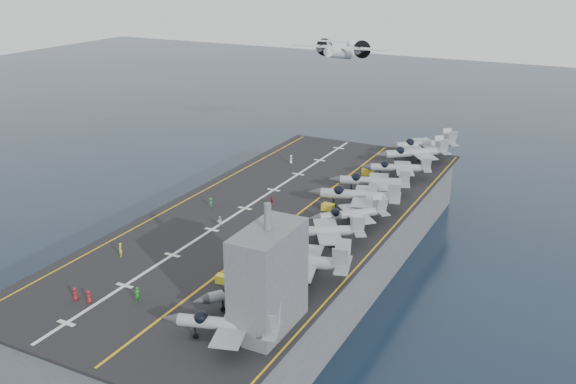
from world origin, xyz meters
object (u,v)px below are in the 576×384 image
at_px(tow_cart_a, 223,279).
at_px(island_superstructure, 268,267).
at_px(transport_plane, 339,53).
at_px(fighter_jet_0, 228,323).

bearing_deg(tow_cart_a, island_superstructure, -32.11).
bearing_deg(transport_plane, fighter_jet_0, -74.04).
bearing_deg(fighter_jet_0, tow_cart_a, 124.88).
height_order(island_superstructure, transport_plane, transport_plane).
height_order(fighter_jet_0, tow_cart_a, fighter_jet_0).
relative_size(island_superstructure, fighter_jet_0, 0.98).
relative_size(fighter_jet_0, transport_plane, 0.63).
bearing_deg(tow_cart_a, fighter_jet_0, -55.12).
xyz_separation_m(island_superstructure, transport_plane, (-29.14, 88.44, 10.18)).
bearing_deg(island_superstructure, transport_plane, 108.23).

